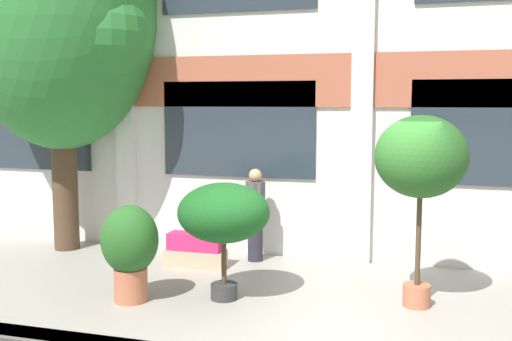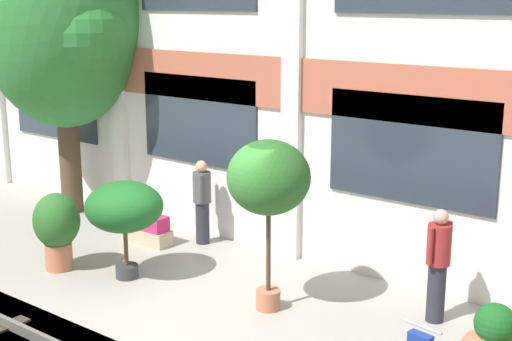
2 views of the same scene
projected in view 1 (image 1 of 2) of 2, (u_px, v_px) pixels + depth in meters
The scene contains 8 objects.
ground_plane at pixel (330, 325), 7.39m from camera, with size 80.00×80.00×0.00m, color #9E998E.
apartment_facade at pixel (366, 25), 10.09m from camera, with size 17.96×0.64×8.10m.
broadleaf_tree at pixel (59, 15), 10.72m from camera, with size 3.68×3.50×6.93m.
potted_plant_tall_urn at pixel (224, 214), 8.24m from camera, with size 1.28×1.28×1.64m.
potted_plant_low_pan at pixel (421, 160), 7.85m from camera, with size 1.21×1.21×2.58m.
potted_plant_glazed_jar at pixel (130, 246), 8.20m from camera, with size 0.79×0.79×1.34m.
potted_plant_square_trough at pixel (196, 251), 9.98m from camera, with size 1.03×0.41×0.56m.
resident_by_doorway at pixel (255, 212), 10.28m from camera, with size 0.34×0.45×1.60m.
Camera 1 is at (1.11, -7.09, 2.77)m, focal length 42.00 mm.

